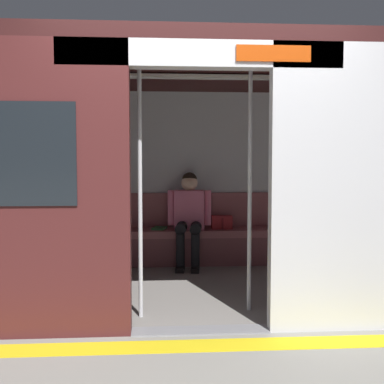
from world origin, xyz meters
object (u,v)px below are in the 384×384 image
bench_seat (184,238)px  person_seated (189,213)px  book (159,228)px  train_car (182,137)px  handbag (222,222)px  grab_pole_door (140,188)px  grab_pole_far (250,187)px

bench_seat → person_seated: 0.34m
person_seated → book: bearing=-14.8°
train_car → handbag: train_car is taller
handbag → bench_seat: bearing=4.4°
grab_pole_door → book: bearing=-94.5°
book → grab_pole_far: 2.21m
bench_seat → handbag: 0.53m
handbag → grab_pole_far: grab_pole_far is taller
train_car → person_seated: train_car is taller
grab_pole_door → grab_pole_far: (-0.95, -0.12, 0.00)m
person_seated → handbag: bearing=-168.1°
train_car → grab_pole_door: train_car is taller
book → bench_seat: bearing=-172.6°
person_seated → book: person_seated is taller
grab_pole_door → grab_pole_far: size_ratio=1.00×
handbag → book: bearing=-0.7°
train_car → bench_seat: (-0.08, -1.11, -1.22)m
grab_pole_far → grab_pole_door: bearing=7.3°
bench_seat → grab_pole_door: (0.48, 2.04, 0.76)m
train_car → grab_pole_far: train_car is taller
handbag → train_car: bearing=63.7°
bench_seat → handbag: size_ratio=10.79×
bench_seat → grab_pole_far: 2.12m
handbag → grab_pole_far: size_ratio=0.12×
handbag → book: (0.80, -0.01, -0.07)m
train_car → bench_seat: size_ratio=2.28×
bench_seat → grab_pole_far: (-0.48, 1.92, 0.76)m
book → handbag: bearing=-164.7°
person_seated → bench_seat: bearing=-39.6°
bench_seat → person_seated: (-0.06, 0.05, 0.33)m
person_seated → grab_pole_door: size_ratio=0.53×
person_seated → grab_pole_door: (0.54, 1.99, 0.43)m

